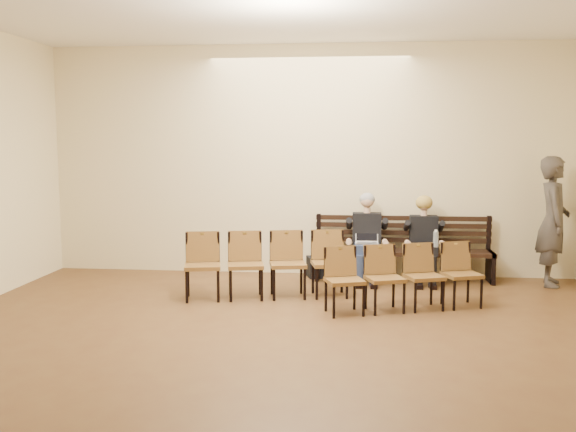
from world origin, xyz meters
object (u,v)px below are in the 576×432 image
(chair_row_front, at_px, (405,278))
(chair_row_back, at_px, (267,265))
(passerby, at_px, (554,212))
(bag, at_px, (322,267))
(seated_man, at_px, (367,239))
(laptop, at_px, (367,245))
(seated_woman, at_px, (424,244))
(water_bottle, at_px, (436,247))
(bench, at_px, (403,265))

(chair_row_front, height_order, chair_row_back, chair_row_back)
(passerby, xyz_separation_m, chair_row_front, (-2.18, -1.58, -0.66))
(passerby, bearing_deg, chair_row_back, 117.21)
(bag, bearing_deg, seated_man, -18.32)
(bag, height_order, passerby, passerby)
(chair_row_back, bearing_deg, laptop, 24.88)
(laptop, bearing_deg, seated_woman, 13.34)
(water_bottle, height_order, bag, water_bottle)
(seated_woman, relative_size, laptop, 3.47)
(bench, relative_size, passerby, 1.23)
(seated_woman, bearing_deg, chair_row_back, -151.84)
(seated_woman, distance_m, passerby, 1.85)
(seated_man, height_order, chair_row_front, seated_man)
(passerby, bearing_deg, chair_row_front, 136.99)
(seated_woman, height_order, passerby, passerby)
(seated_man, distance_m, passerby, 2.65)
(water_bottle, height_order, chair_row_back, chair_row_back)
(water_bottle, relative_size, bag, 0.58)
(bench, xyz_separation_m, passerby, (2.07, -0.13, 0.83))
(seated_man, distance_m, chair_row_back, 1.76)
(chair_row_back, bearing_deg, bench, 22.28)
(bag, bearing_deg, laptop, -29.72)
(seated_woman, bearing_deg, water_bottle, -66.76)
(water_bottle, bearing_deg, passerby, 10.02)
(passerby, xyz_separation_m, chair_row_back, (-3.93, -1.14, -0.62))
(water_bottle, distance_m, chair_row_back, 2.43)
(seated_woman, bearing_deg, laptop, -169.12)
(passerby, distance_m, chair_row_back, 4.14)
(bench, distance_m, seated_woman, 0.46)
(seated_man, bearing_deg, seated_woman, 0.00)
(bench, bearing_deg, passerby, -3.51)
(bench, bearing_deg, water_bottle, -45.47)
(seated_woman, bearing_deg, bag, 171.59)
(bench, height_order, chair_row_front, chair_row_front)
(passerby, bearing_deg, seated_man, 100.88)
(water_bottle, bearing_deg, chair_row_front, -112.09)
(seated_man, relative_size, chair_row_front, 0.64)
(bench, distance_m, laptop, 0.70)
(water_bottle, bearing_deg, chair_row_back, -159.56)
(seated_woman, distance_m, water_bottle, 0.33)
(bench, relative_size, chair_row_back, 1.22)
(bench, relative_size, seated_man, 2.08)
(seated_man, bearing_deg, passerby, -0.15)
(seated_man, height_order, laptop, seated_man)
(bench, relative_size, chair_row_front, 1.34)
(bench, bearing_deg, chair_row_back, -145.71)
(seated_man, relative_size, seated_woman, 1.09)
(water_bottle, xyz_separation_m, bag, (-1.62, 0.52, -0.42))
(bag, distance_m, chair_row_front, 2.13)
(laptop, bearing_deg, bag, 152.75)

